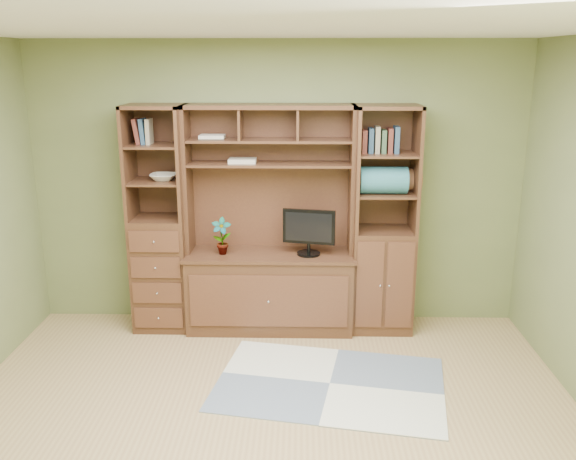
{
  "coord_description": "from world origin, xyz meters",
  "views": [
    {
      "loc": [
        0.22,
        -3.51,
        2.43
      ],
      "look_at": [
        0.12,
        1.2,
        1.1
      ],
      "focal_mm": 38.0,
      "sensor_mm": 36.0,
      "label": 1
    }
  ],
  "objects_px": {
    "left_tower": "(159,220)",
    "right_tower": "(384,221)",
    "center_hutch": "(269,222)",
    "monitor": "(309,224)"
  },
  "relations": [
    {
      "from": "right_tower",
      "to": "monitor",
      "type": "bearing_deg",
      "value": -173.63
    },
    {
      "from": "center_hutch",
      "to": "right_tower",
      "type": "relative_size",
      "value": 1.0
    },
    {
      "from": "center_hutch",
      "to": "monitor",
      "type": "height_order",
      "value": "center_hutch"
    },
    {
      "from": "monitor",
      "to": "left_tower",
      "type": "bearing_deg",
      "value": -172.28
    },
    {
      "from": "left_tower",
      "to": "right_tower",
      "type": "relative_size",
      "value": 1.0
    },
    {
      "from": "left_tower",
      "to": "monitor",
      "type": "xyz_separation_m",
      "value": [
        1.35,
        -0.07,
        -0.01
      ]
    },
    {
      "from": "center_hutch",
      "to": "monitor",
      "type": "bearing_deg",
      "value": -5.66
    },
    {
      "from": "left_tower",
      "to": "right_tower",
      "type": "bearing_deg",
      "value": 0.0
    },
    {
      "from": "left_tower",
      "to": "monitor",
      "type": "bearing_deg",
      "value": -3.17
    },
    {
      "from": "right_tower",
      "to": "center_hutch",
      "type": "bearing_deg",
      "value": -177.77
    }
  ]
}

